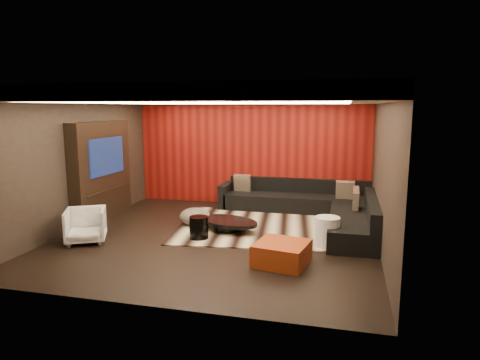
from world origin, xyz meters
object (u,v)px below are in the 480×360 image
(orange_ottoman, at_px, (282,253))
(armchair, at_px, (86,225))
(coffee_table, at_px, (228,225))
(white_side_table, at_px, (327,232))
(drum_stool, at_px, (199,227))
(sectional_sofa, at_px, (315,208))

(orange_ottoman, relative_size, armchair, 1.12)
(coffee_table, relative_size, white_side_table, 2.38)
(drum_stool, relative_size, sectional_sofa, 0.12)
(armchair, xyz_separation_m, sectional_sofa, (4.04, 2.74, -0.06))
(drum_stool, relative_size, white_side_table, 0.76)
(drum_stool, distance_m, orange_ottoman, 1.97)
(white_side_table, xyz_separation_m, sectional_sofa, (-0.35, 1.94, -0.02))
(white_side_table, height_order, sectional_sofa, sectional_sofa)
(white_side_table, relative_size, orange_ottoman, 0.70)
(orange_ottoman, bearing_deg, armchair, 176.56)
(armchair, bearing_deg, orange_ottoman, -30.40)
(coffee_table, bearing_deg, armchair, -150.93)
(coffee_table, distance_m, white_side_table, 2.08)
(coffee_table, distance_m, sectional_sofa, 2.18)
(coffee_table, xyz_separation_m, armchair, (-2.39, -1.33, 0.19))
(drum_stool, bearing_deg, orange_ottoman, -27.86)
(white_side_table, height_order, armchair, armchair)
(white_side_table, distance_m, armchair, 4.47)
(drum_stool, bearing_deg, armchair, -160.73)
(coffee_table, bearing_deg, orange_ottoman, -49.21)
(orange_ottoman, distance_m, sectional_sofa, 2.98)
(white_side_table, distance_m, orange_ottoman, 1.23)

